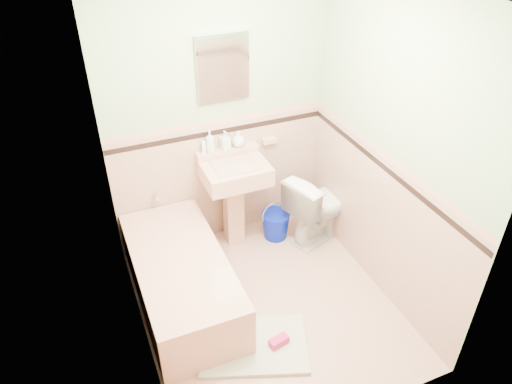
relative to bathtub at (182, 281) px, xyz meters
name	(u,v)px	position (x,y,z in m)	size (l,w,h in m)	color
floor	(267,306)	(0.63, -0.33, -0.23)	(2.20, 2.20, 0.00)	tan
wall_back	(218,117)	(0.63, 0.77, 1.02)	(2.50, 2.50, 0.00)	beige
wall_front	(356,287)	(0.63, -1.43, 1.02)	(2.50, 2.50, 0.00)	beige
wall_left	(125,214)	(-0.37, -0.33, 1.02)	(2.50, 2.50, 0.00)	beige
wall_right	(390,153)	(1.63, -0.33, 1.02)	(2.50, 2.50, 0.00)	beige
wainscot_back	(222,181)	(0.63, 0.76, 0.38)	(2.00, 2.00, 0.00)	#CFA08A
wainscot_front	(342,363)	(0.63, -1.42, 0.38)	(2.00, 2.00, 0.00)	#CFA08A
wainscot_left	(141,288)	(-0.36, -0.33, 0.38)	(2.20, 2.20, 0.00)	#CFA08A
wainscot_right	(377,221)	(1.62, -0.33, 0.38)	(2.20, 2.20, 0.00)	#CFA08A
accent_back	(220,132)	(0.63, 0.75, 0.90)	(2.00, 2.00, 0.00)	black
accent_front	(351,302)	(0.63, -1.41, 0.90)	(2.00, 2.00, 0.00)	black
accent_left	(131,230)	(-0.35, -0.33, 0.89)	(2.20, 2.20, 0.00)	black
accent_right	(385,168)	(1.61, -0.33, 0.89)	(2.20, 2.20, 0.00)	black
cap_back	(219,121)	(0.63, 0.75, 0.99)	(2.00, 2.00, 0.00)	tan
cap_front	(353,288)	(0.63, -1.41, 0.99)	(2.00, 2.00, 0.00)	tan
cap_left	(128,217)	(-0.35, -0.33, 1.00)	(2.20, 2.20, 0.00)	tan
cap_right	(387,157)	(1.61, -0.33, 1.00)	(2.20, 2.20, 0.00)	tan
bathtub	(182,281)	(0.00, 0.00, 0.00)	(0.70, 1.50, 0.45)	tan
tub_faucet	(156,195)	(0.00, 0.72, 0.41)	(0.04, 0.04, 0.12)	silver
sink	(236,206)	(0.68, 0.53, 0.23)	(0.57, 0.48, 0.90)	tan
sink_faucet	(229,152)	(0.68, 0.67, 0.72)	(0.02, 0.02, 0.10)	silver
medicine_cabinet	(223,68)	(0.68, 0.74, 1.47)	(0.45, 0.04, 0.56)	white
soap_dish	(269,140)	(1.10, 0.73, 0.72)	(0.13, 0.08, 0.04)	tan
soap_bottle_left	(210,142)	(0.52, 0.71, 0.84)	(0.08, 0.08, 0.20)	#B2B2B2
soap_bottle_mid	(225,140)	(0.66, 0.71, 0.83)	(0.08, 0.08, 0.17)	#B2B2B2
soap_bottle_right	(238,139)	(0.79, 0.71, 0.81)	(0.12, 0.12, 0.15)	#B2B2B2
tube	(204,147)	(0.46, 0.71, 0.80)	(0.04, 0.04, 0.12)	white
toilet	(320,206)	(1.47, 0.33, 0.14)	(0.40, 0.71, 0.72)	white
bucket	(276,225)	(1.07, 0.48, -0.09)	(0.28, 0.28, 0.28)	#0215A9
bath_mat	(254,345)	(0.36, -0.67, -0.21)	(0.81, 0.54, 0.03)	#9DA88C
shoe	(279,341)	(0.54, -0.74, -0.16)	(0.15, 0.07, 0.06)	#BF1E59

